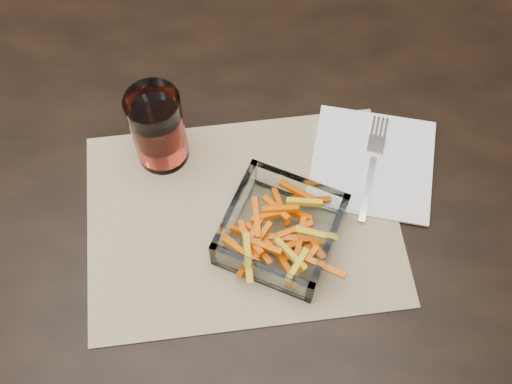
# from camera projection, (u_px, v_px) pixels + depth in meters

# --- Properties ---
(dining_table) EXTENTS (1.60, 0.90, 0.75)m
(dining_table) POSITION_uv_depth(u_px,v_px,m) (170.00, 245.00, 1.01)
(dining_table) COLOR black
(dining_table) RESTS_ON ground
(placemat) EXTENTS (0.49, 0.39, 0.00)m
(placemat) POSITION_uv_depth(u_px,v_px,m) (243.00, 218.00, 0.94)
(placemat) COLOR tan
(placemat) RESTS_ON dining_table
(glass_bowl) EXTENTS (0.20, 0.20, 0.06)m
(glass_bowl) POSITION_uv_depth(u_px,v_px,m) (281.00, 231.00, 0.90)
(glass_bowl) COLOR white
(glass_bowl) RESTS_ON placemat
(tumbler) EXTENTS (0.08, 0.08, 0.14)m
(tumbler) POSITION_uv_depth(u_px,v_px,m) (158.00, 130.00, 0.93)
(tumbler) COLOR white
(tumbler) RESTS_ON placemat
(napkin) EXTENTS (0.21, 0.21, 0.00)m
(napkin) POSITION_uv_depth(u_px,v_px,m) (372.00, 163.00, 0.98)
(napkin) COLOR white
(napkin) RESTS_ON placemat
(fork) EXTENTS (0.06, 0.19, 0.00)m
(fork) POSITION_uv_depth(u_px,v_px,m) (372.00, 163.00, 0.97)
(fork) COLOR silver
(fork) RESTS_ON napkin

